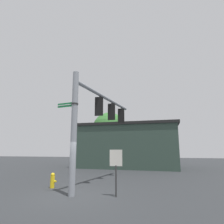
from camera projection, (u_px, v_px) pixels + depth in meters
ground_plane at (71, 196)px, 8.93m from camera, size 80.00×80.00×0.00m
signal_pole at (74, 131)px, 9.50m from camera, size 0.30×0.30×6.11m
mast_arm at (107, 99)px, 13.49m from camera, size 1.81×7.65×0.22m
traffic_light_nearest_pole at (100, 107)px, 12.35m from camera, size 0.54×0.49×1.31m
traffic_light_mid_inner at (112, 112)px, 14.14m from camera, size 0.54×0.49×1.31m
traffic_light_mid_outer at (121, 116)px, 15.93m from camera, size 0.54×0.49×1.31m
street_name_sign at (71, 104)px, 9.85m from camera, size 1.21×0.40×0.22m
storefront_building at (129, 146)px, 23.43m from camera, size 12.05×8.35×5.04m
tree_by_storefront at (109, 129)px, 23.98m from camera, size 4.17×4.17×6.64m
fire_hydrant at (53, 180)px, 10.91m from camera, size 0.35×0.24×0.82m
historical_marker at (116, 165)px, 9.08m from camera, size 0.60×0.08×2.13m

